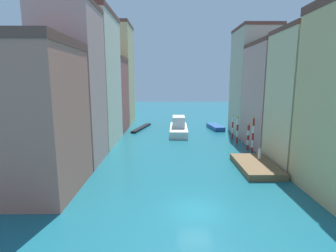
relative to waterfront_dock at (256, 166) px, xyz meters
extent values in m
plane|color=#196070|center=(-7.81, 15.24, -0.35)|extent=(154.00, 154.00, 0.00)
cube|color=#C6705B|center=(-21.11, -5.51, 5.92)|extent=(6.39, 8.62, 12.55)
cube|color=brown|center=(-21.11, -5.51, 12.57)|extent=(6.52, 8.79, 0.76)
cube|color=tan|center=(-21.11, 2.85, 8.56)|extent=(6.39, 7.04, 17.83)
cube|color=brown|center=(-21.11, 2.85, 17.73)|extent=(6.52, 7.18, 0.50)
cube|color=beige|center=(-21.11, 12.49, 9.20)|extent=(6.39, 11.24, 19.11)
cube|color=brown|center=(-21.11, 12.49, 19.14)|extent=(6.52, 11.46, 0.76)
cube|color=#B25147|center=(-21.11, 22.56, 6.36)|extent=(6.39, 8.58, 13.42)
cube|color=brown|center=(-21.11, 22.56, 13.42)|extent=(6.52, 8.76, 0.70)
cube|color=#DBB77A|center=(-21.11, 32.21, 10.38)|extent=(6.39, 9.98, 21.47)
cube|color=brown|center=(-21.11, 32.21, 21.44)|extent=(6.52, 10.18, 0.64)
cube|color=beige|center=(5.48, 1.09, 7.14)|extent=(6.39, 7.17, 14.98)
cube|color=brown|center=(5.48, 1.09, 14.88)|extent=(6.52, 7.31, 0.49)
cube|color=tan|center=(5.48, 9.77, 6.99)|extent=(6.39, 9.35, 14.68)
cube|color=brown|center=(5.48, 9.77, 14.61)|extent=(6.52, 9.54, 0.55)
cube|color=#BCB299|center=(5.48, 18.79, 8.83)|extent=(6.39, 8.47, 18.37)
cube|color=brown|center=(5.48, 18.79, 18.28)|extent=(6.52, 8.64, 0.53)
cube|color=brown|center=(0.00, 0.00, 0.00)|extent=(3.97, 7.56, 0.71)
cylinder|color=white|center=(0.92, 1.56, 0.93)|extent=(0.36, 0.36, 1.15)
sphere|color=tan|center=(0.92, 1.56, 1.63)|extent=(0.26, 0.26, 0.26)
cylinder|color=red|center=(1.49, 5.78, 0.13)|extent=(0.25, 0.25, 0.97)
cylinder|color=white|center=(1.49, 5.78, 1.11)|extent=(0.25, 0.25, 0.97)
cylinder|color=red|center=(1.49, 5.78, 2.08)|extent=(0.25, 0.25, 0.97)
cylinder|color=white|center=(1.49, 5.78, 3.05)|extent=(0.25, 0.25, 0.97)
cylinder|color=red|center=(1.49, 5.78, 4.03)|extent=(0.25, 0.25, 0.97)
sphere|color=gold|center=(1.49, 5.78, 4.61)|extent=(0.28, 0.28, 0.28)
cylinder|color=red|center=(1.60, 8.03, 0.00)|extent=(0.31, 0.31, 0.71)
cylinder|color=white|center=(1.60, 8.03, 0.71)|extent=(0.31, 0.31, 0.71)
cylinder|color=red|center=(1.60, 8.03, 1.42)|extent=(0.31, 0.31, 0.71)
cylinder|color=white|center=(1.60, 8.03, 2.13)|extent=(0.31, 0.31, 0.71)
cylinder|color=red|center=(1.60, 8.03, 2.84)|extent=(0.31, 0.31, 0.71)
sphere|color=gold|center=(1.60, 8.03, 3.32)|extent=(0.35, 0.35, 0.35)
cylinder|color=red|center=(1.18, 12.13, 0.14)|extent=(0.31, 0.31, 0.99)
cylinder|color=white|center=(1.18, 12.13, 1.13)|extent=(0.31, 0.31, 0.99)
cylinder|color=red|center=(1.18, 12.13, 2.13)|extent=(0.31, 0.31, 0.99)
cylinder|color=white|center=(1.18, 12.13, 3.12)|extent=(0.31, 0.31, 0.99)
sphere|color=gold|center=(1.18, 12.13, 3.73)|extent=(0.34, 0.34, 0.34)
cylinder|color=red|center=(1.14, 14.94, 0.13)|extent=(0.24, 0.24, 0.97)
cylinder|color=white|center=(1.14, 14.94, 1.11)|extent=(0.24, 0.24, 0.97)
cylinder|color=red|center=(1.14, 14.94, 2.08)|extent=(0.24, 0.24, 0.97)
cylinder|color=white|center=(1.14, 14.94, 3.05)|extent=(0.24, 0.24, 0.97)
sphere|color=gold|center=(1.14, 14.94, 3.64)|extent=(0.27, 0.27, 0.27)
cube|color=white|center=(-7.74, 19.57, 0.28)|extent=(3.54, 10.61, 1.27)
cube|color=silver|center=(-7.74, 19.57, 1.90)|extent=(2.39, 4.29, 1.97)
cube|color=black|center=(-15.11, 24.31, -0.16)|extent=(3.24, 9.68, 0.38)
cube|color=#234C93|center=(-0.03, 23.78, 0.06)|extent=(2.86, 6.03, 0.83)
camera|label=1|loc=(-10.04, -27.51, 9.46)|focal=27.46mm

